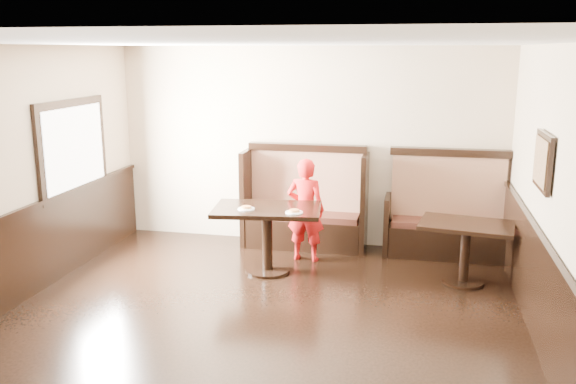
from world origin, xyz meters
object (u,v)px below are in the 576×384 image
(booth_neighbor, at_px, (446,221))
(table_main, at_px, (267,223))
(booth_main, at_px, (305,210))
(table_neighbor, at_px, (466,238))
(child, at_px, (306,210))

(booth_neighbor, relative_size, table_main, 1.17)
(booth_main, bearing_deg, booth_neighbor, -0.05)
(booth_main, bearing_deg, table_neighbor, -25.33)
(booth_main, relative_size, table_main, 1.25)
(table_main, xyz_separation_m, table_neighbor, (2.40, 0.13, -0.09))
(booth_neighbor, bearing_deg, table_main, -152.72)
(table_neighbor, relative_size, child, 0.85)
(booth_neighbor, bearing_deg, table_neighbor, -79.56)
(booth_neighbor, relative_size, table_neighbor, 1.41)
(table_main, xyz_separation_m, child, (0.39, 0.54, 0.05))
(child, bearing_deg, table_neighbor, 172.39)
(table_neighbor, height_order, child, child)
(table_main, bearing_deg, booth_neighbor, 20.20)
(table_main, relative_size, table_neighbor, 1.20)
(table_main, height_order, child, child)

